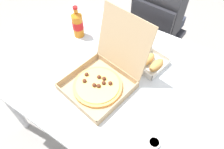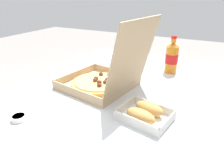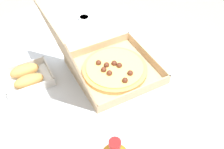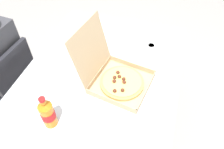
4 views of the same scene
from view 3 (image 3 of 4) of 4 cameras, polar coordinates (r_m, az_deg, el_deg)
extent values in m
cube|color=silver|center=(1.13, -5.53, -3.29)|extent=(1.38, 1.00, 0.03)
cylinder|color=#B7B7BC|center=(1.93, -4.47, 6.24)|extent=(0.05, 0.05, 0.70)
cube|color=tan|center=(1.18, 0.62, 0.60)|extent=(0.38, 0.38, 0.01)
cube|color=tan|center=(1.23, 7.24, 3.86)|extent=(0.32, 0.06, 0.04)
cube|color=tan|center=(1.07, 4.81, -3.86)|extent=(0.06, 0.32, 0.04)
cube|color=tan|center=(1.27, -2.89, 5.83)|extent=(0.06, 0.32, 0.04)
cube|color=tan|center=(1.12, -6.64, -1.32)|extent=(0.32, 0.06, 0.04)
cube|color=tan|center=(0.98, -9.85, 4.99)|extent=(0.34, 0.14, 0.32)
cylinder|color=tan|center=(1.17, 0.63, 1.02)|extent=(0.27, 0.27, 0.02)
cylinder|color=#EAC666|center=(1.16, 0.63, 1.44)|extent=(0.24, 0.24, 0.01)
sphere|color=#562819|center=(1.13, 3.75, 0.30)|extent=(0.02, 0.02, 0.02)
sphere|color=#562819|center=(1.14, -1.71, 1.00)|extent=(0.02, 0.02, 0.02)
sphere|color=#562819|center=(1.17, -2.78, 2.43)|extent=(0.02, 0.02, 0.02)
sphere|color=#562819|center=(1.16, 1.50, 1.90)|extent=(0.02, 0.02, 0.02)
sphere|color=#562819|center=(1.17, 0.45, 2.32)|extent=(0.02, 0.02, 0.02)
sphere|color=#562819|center=(1.10, 2.68, -1.21)|extent=(0.02, 0.02, 0.02)
sphere|color=#562819|center=(1.12, -0.54, 0.29)|extent=(0.02, 0.02, 0.02)
sphere|color=#562819|center=(1.16, -1.13, 1.98)|extent=(0.02, 0.02, 0.02)
cube|color=white|center=(1.19, -16.82, -1.21)|extent=(0.18, 0.21, 0.00)
cube|color=silver|center=(1.19, -12.79, 0.89)|extent=(0.15, 0.03, 0.03)
cube|color=silver|center=(1.18, -21.29, -1.97)|extent=(0.15, 0.03, 0.03)
cube|color=silver|center=(1.13, -16.12, -2.90)|extent=(0.04, 0.19, 0.03)
cube|color=silver|center=(1.23, -17.85, 1.62)|extent=(0.04, 0.19, 0.03)
ellipsoid|color=tan|center=(1.15, -16.71, -1.29)|extent=(0.08, 0.13, 0.05)
ellipsoid|color=tan|center=(1.20, -17.50, 0.76)|extent=(0.08, 0.13, 0.05)
cylinder|color=orange|center=(0.73, 0.57, -14.75)|extent=(0.03, 0.03, 0.02)
cylinder|color=red|center=(0.71, 0.58, -13.96)|extent=(0.03, 0.03, 0.01)
cylinder|color=white|center=(1.48, -5.72, 11.38)|extent=(0.06, 0.06, 0.02)
cylinder|color=#DBBC66|center=(1.48, -5.74, 11.57)|extent=(0.05, 0.05, 0.01)
camera|label=1|loc=(1.50, 8.55, 48.73)|focal=32.56mm
camera|label=2|loc=(1.53, -39.12, 22.18)|focal=32.67mm
camera|label=4|loc=(0.76, 84.40, 28.15)|focal=34.22mm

